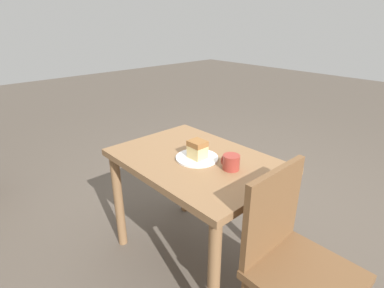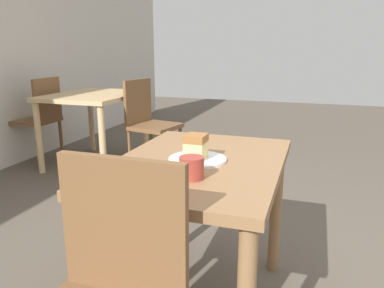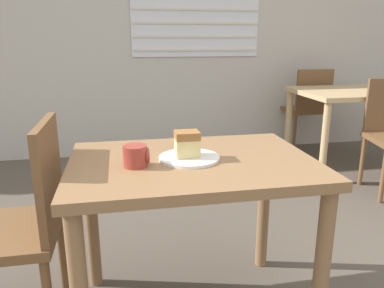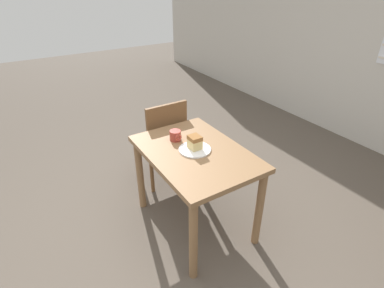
% 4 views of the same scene
% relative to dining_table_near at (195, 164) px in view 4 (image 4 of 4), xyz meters
% --- Properties ---
extents(ground_plane, '(14.00, 14.00, 0.00)m').
position_rel_dining_table_near_xyz_m(ground_plane, '(0.13, -0.50, -0.61)').
color(ground_plane, brown).
extents(dining_table_near, '(0.97, 0.69, 0.72)m').
position_rel_dining_table_near_xyz_m(dining_table_near, '(0.00, 0.00, 0.00)').
color(dining_table_near, olive).
rests_on(dining_table_near, ground_plane).
extents(chair_near_window, '(0.42, 0.42, 0.89)m').
position_rel_dining_table_near_xyz_m(chair_near_window, '(-0.69, 0.06, -0.12)').
color(chair_near_window, brown).
rests_on(chair_near_window, ground_plane).
extents(plate, '(0.24, 0.24, 0.01)m').
position_rel_dining_table_near_xyz_m(plate, '(-0.01, 0.00, 0.12)').
color(plate, white).
rests_on(plate, dining_table_near).
extents(cake_slice, '(0.10, 0.08, 0.10)m').
position_rel_dining_table_near_xyz_m(cake_slice, '(-0.02, 0.01, 0.18)').
color(cake_slice, '#E0C67F').
rests_on(cake_slice, plate).
extents(coffee_mug, '(0.10, 0.09, 0.08)m').
position_rel_dining_table_near_xyz_m(coffee_mug, '(-0.22, -0.04, 0.16)').
color(coffee_mug, '#9E382D').
rests_on(coffee_mug, dining_table_near).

